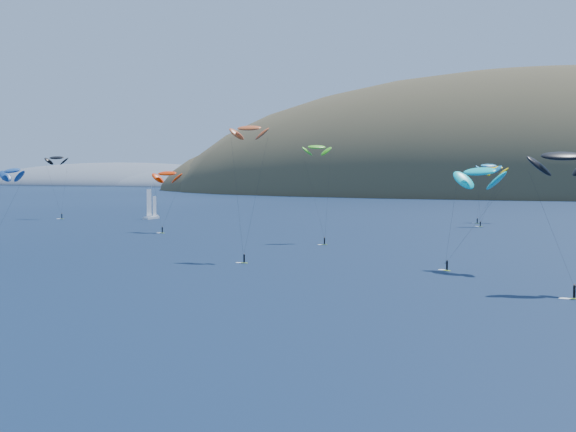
% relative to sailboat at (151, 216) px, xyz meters
% --- Properties ---
extents(island, '(730.00, 300.00, 210.00)m').
position_rel_sailboat_xyz_m(island, '(121.96, 374.34, -11.71)').
color(island, '#3D3526').
rests_on(island, ground).
extents(headland, '(460.00, 250.00, 60.00)m').
position_rel_sailboat_xyz_m(headland, '(-362.70, 562.06, -4.34)').
color(headland, slate).
rests_on(headland, ground).
extents(sailboat, '(9.66, 8.40, 12.18)m').
position_rel_sailboat_xyz_m(sailboat, '(0.00, 0.00, 0.00)').
color(sailboat, white).
rests_on(sailboat, ground).
extents(kitesurfer_1, '(9.20, 8.51, 19.23)m').
position_rel_sailboat_xyz_m(kitesurfer_1, '(35.42, -48.39, 15.68)').
color(kitesurfer_1, '#C7FF1C').
rests_on(kitesurfer_1, ground).
extents(kitesurfer_3, '(9.37, 11.76, 25.27)m').
position_rel_sailboat_xyz_m(kitesurfer_3, '(85.86, -61.94, 22.27)').
color(kitesurfer_3, '#C7FF1C').
rests_on(kitesurfer_3, ground).
extents(kitesurfer_4, '(8.62, 8.08, 21.19)m').
position_rel_sailboat_xyz_m(kitesurfer_4, '(117.51, 9.41, 17.99)').
color(kitesurfer_4, '#C7FF1C').
rests_on(kitesurfer_4, ground).
extents(kitesurfer_5, '(11.48, 9.51, 20.36)m').
position_rel_sailboat_xyz_m(kitesurfer_5, '(131.77, -103.74, 16.45)').
color(kitesurfer_5, '#C7FF1C').
rests_on(kitesurfer_5, ground).
extents(kitesurfer_7, '(10.50, 12.51, 22.44)m').
position_rel_sailboat_xyz_m(kitesurfer_7, '(146.71, -123.74, 18.75)').
color(kitesurfer_7, '#C7FF1C').
rests_on(kitesurfer_7, ground).
extents(kitesurfer_9, '(8.03, 10.26, 28.13)m').
position_rel_sailboat_xyz_m(kitesurfer_9, '(86.59, -103.20, 24.95)').
color(kitesurfer_9, '#C7FF1C').
rests_on(kitesurfer_9, ground).
extents(kitesurfer_10, '(9.02, 11.01, 19.84)m').
position_rel_sailboat_xyz_m(kitesurfer_10, '(27.83, -103.64, 16.53)').
color(kitesurfer_10, '#C7FF1C').
rests_on(kitesurfer_10, ground).
extents(kitesurfer_11, '(9.37, 12.05, 20.85)m').
position_rel_sailboat_xyz_m(kitesurfer_11, '(116.62, 28.78, 17.35)').
color(kitesurfer_11, '#C7FF1C').
rests_on(kitesurfer_11, ground).
extents(kitesurfer_12, '(9.58, 6.30, 24.42)m').
position_rel_sailboat_xyz_m(kitesurfer_12, '(-34.03, -9.06, 21.03)').
color(kitesurfer_12, '#C7FF1C').
rests_on(kitesurfer_12, ground).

